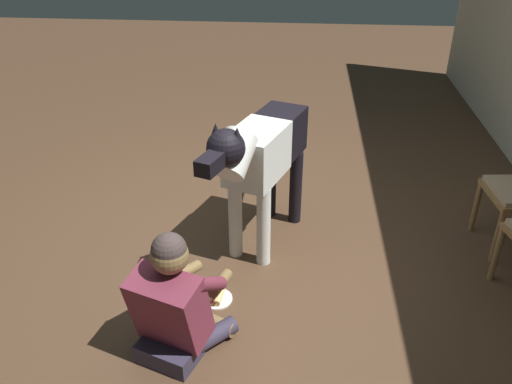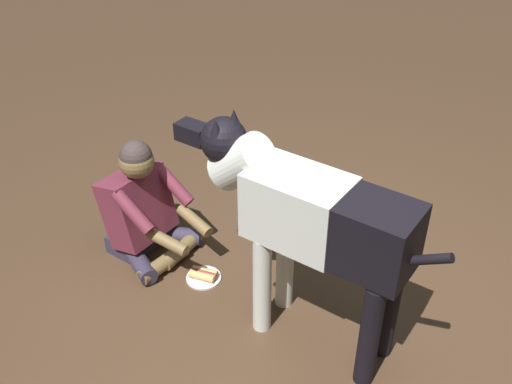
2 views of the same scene
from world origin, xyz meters
name	(u,v)px [view 2 (image 2 of 2)]	position (x,y,z in m)	size (l,w,h in m)	color
ground_plane	(319,304)	(0.00, 0.00, 0.00)	(15.54, 15.54, 0.00)	#4E3524
person_sitting_on_floor	(144,210)	(1.15, -0.19, 0.33)	(0.73, 0.61, 0.81)	#342F43
large_dog	(308,218)	(0.07, 0.21, 0.76)	(1.43, 0.64, 1.17)	white
hot_dog_on_plate	(203,275)	(0.72, -0.03, 0.03)	(0.22, 0.22, 0.06)	white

